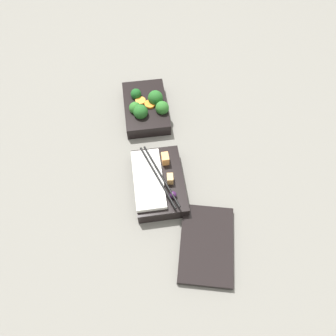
% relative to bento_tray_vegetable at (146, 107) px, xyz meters
% --- Properties ---
extents(ground_plane, '(3.00, 3.00, 0.00)m').
position_rel_bento_tray_vegetable_xyz_m(ground_plane, '(0.13, 0.01, -0.03)').
color(ground_plane, slate).
extents(bento_tray_vegetable, '(0.19, 0.13, 0.07)m').
position_rel_bento_tray_vegetable_xyz_m(bento_tray_vegetable, '(0.00, 0.00, 0.00)').
color(bento_tray_vegetable, black).
rests_on(bento_tray_vegetable, ground_plane).
extents(bento_tray_rice, '(0.19, 0.12, 0.06)m').
position_rel_bento_tray_vegetable_xyz_m(bento_tray_rice, '(0.25, 0.00, -0.00)').
color(bento_tray_rice, black).
rests_on(bento_tray_rice, ground_plane).
extents(bento_lid, '(0.21, 0.16, 0.01)m').
position_rel_bento_tray_vegetable_xyz_m(bento_lid, '(0.42, 0.09, -0.02)').
color(bento_lid, black).
rests_on(bento_lid, ground_plane).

